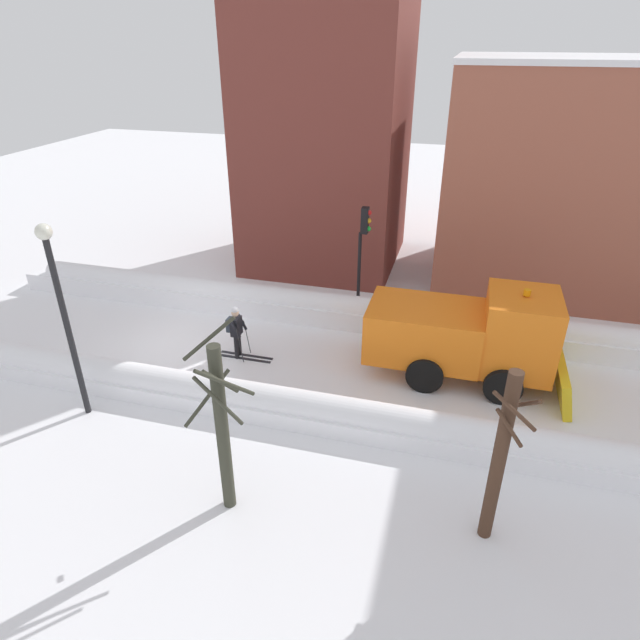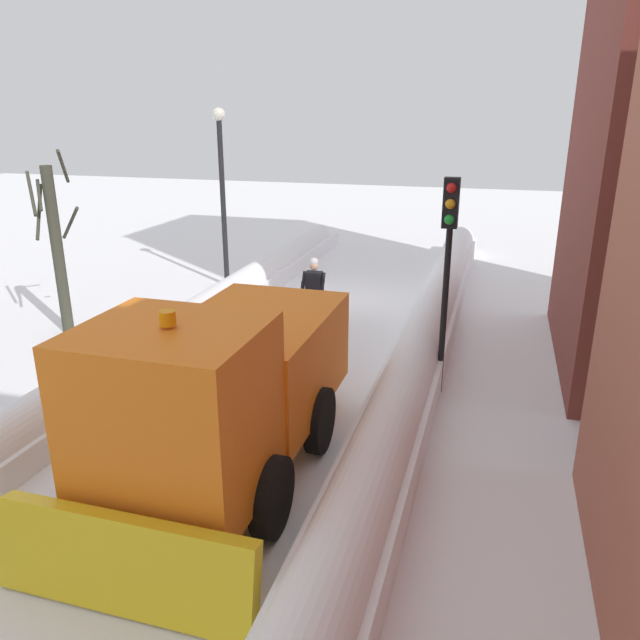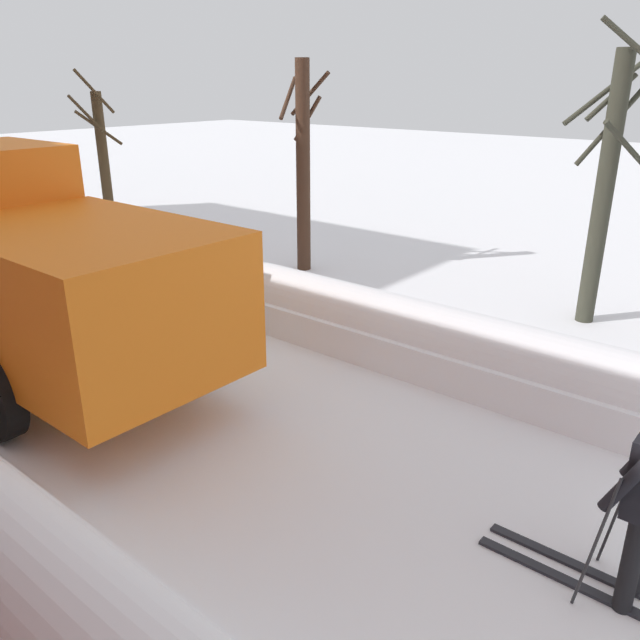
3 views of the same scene
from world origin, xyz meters
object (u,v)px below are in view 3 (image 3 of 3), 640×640
bare_tree_near (605,184)px  bare_tree_mid (303,165)px  plow_truck (31,269)px  bare_tree_far (102,154)px

bare_tree_near → bare_tree_mid: bare_tree_near is taller
plow_truck → bare_tree_mid: 6.11m
bare_tree_mid → bare_tree_far: bare_tree_mid is taller
bare_tree_far → bare_tree_mid: bearing=-90.9°
bare_tree_mid → bare_tree_far: size_ratio=1.03×
bare_tree_near → bare_tree_mid: bearing=96.8°
plow_truck → bare_tree_far: size_ratio=1.50×
bare_tree_far → bare_tree_near: bearing=-87.5°
plow_truck → bare_tree_far: bare_tree_far is taller
plow_truck → bare_tree_mid: (6.04, 0.68, 0.65)m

